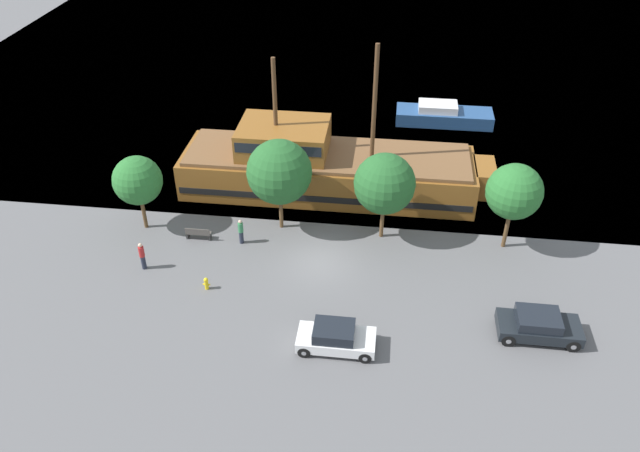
{
  "coord_description": "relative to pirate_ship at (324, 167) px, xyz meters",
  "views": [
    {
      "loc": [
        3.54,
        -28.75,
        23.0
      ],
      "look_at": [
        -0.25,
        2.0,
        1.2
      ],
      "focal_mm": 35.0,
      "sensor_mm": 36.0,
      "label": 1
    }
  ],
  "objects": [
    {
      "name": "pedestrian_walking_far",
      "position": [
        -4.26,
        -6.89,
        -0.89
      ],
      "size": [
        0.32,
        0.32,
        1.69
      ],
      "color": "#232838",
      "rests_on": "ground_plane"
    },
    {
      "name": "tree_row_west",
      "position": [
        11.73,
        -5.28,
        2.17
      ],
      "size": [
        3.29,
        3.29,
        5.57
      ],
      "color": "brown",
      "rests_on": "ground_plane"
    },
    {
      "name": "tree_row_mideast",
      "position": [
        -2.12,
        -4.91,
        2.29
      ],
      "size": [
        4.0,
        4.0,
        6.04
      ],
      "color": "brown",
      "rests_on": "ground_plane"
    },
    {
      "name": "fire_hydrant",
      "position": [
        -5.24,
        -11.38,
        -1.34
      ],
      "size": [
        0.42,
        0.25,
        0.76
      ],
      "color": "yellow",
      "rests_on": "ground_plane"
    },
    {
      "name": "moored_boat_dockside",
      "position": [
        8.67,
        11.71,
        -1.07
      ],
      "size": [
        7.92,
        2.56,
        1.72
      ],
      "color": "navy",
      "rests_on": "water_surface"
    },
    {
      "name": "water_surface",
      "position": [
        0.77,
        35.77,
        -1.75
      ],
      "size": [
        80.0,
        80.0,
        0.0
      ],
      "primitive_type": "plane",
      "color": "#38667F",
      "rests_on": "ground"
    },
    {
      "name": "tree_row_midwest",
      "position": [
        4.25,
        -5.15,
        2.07
      ],
      "size": [
        3.7,
        3.7,
        5.67
      ],
      "color": "brown",
      "rests_on": "ground_plane"
    },
    {
      "name": "parked_car_curb_front",
      "position": [
        12.51,
        -12.89,
        -1.03
      ],
      "size": [
        4.14,
        2.0,
        1.43
      ],
      "color": "black",
      "rests_on": "ground_plane"
    },
    {
      "name": "ground_plane",
      "position": [
        0.77,
        -8.23,
        -1.75
      ],
      "size": [
        160.0,
        160.0,
        0.0
      ],
      "primitive_type": "plane",
      "color": "#5B5B5E"
    },
    {
      "name": "parked_car_curb_mid",
      "position": [
        2.38,
        -14.97,
        -1.06
      ],
      "size": [
        3.9,
        1.84,
        1.4
      ],
      "color": "white",
      "rests_on": "ground_plane"
    },
    {
      "name": "pirate_ship",
      "position": [
        0.0,
        0.0,
        0.0
      ],
      "size": [
        21.12,
        5.65,
        10.48
      ],
      "color": "brown",
      "rests_on": "water_surface"
    },
    {
      "name": "bench_promenade_east",
      "position": [
        -7.0,
        -6.86,
        -1.32
      ],
      "size": [
        1.55,
        0.45,
        0.85
      ],
      "color": "#4C4742",
      "rests_on": "ground_plane"
    },
    {
      "name": "pedestrian_walking_near",
      "position": [
        -9.35,
        -10.05,
        -0.83
      ],
      "size": [
        0.32,
        0.32,
        1.8
      ],
      "color": "#232838",
      "rests_on": "ground_plane"
    },
    {
      "name": "tree_row_east",
      "position": [
        -10.71,
        -5.98,
        1.7
      ],
      "size": [
        3.03,
        3.03,
        4.98
      ],
      "color": "brown",
      "rests_on": "ground_plane"
    }
  ]
}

